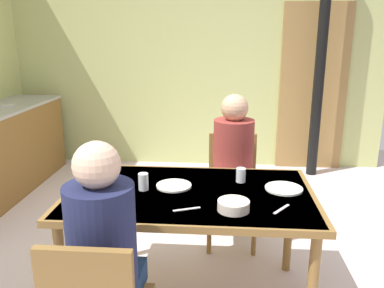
# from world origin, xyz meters

# --- Properties ---
(ground_plane) EXTENTS (6.66, 6.66, 0.00)m
(ground_plane) POSITION_xyz_m (0.00, 0.00, 0.00)
(ground_plane) COLOR silver
(wall_back) EXTENTS (4.73, 0.10, 2.89)m
(wall_back) POSITION_xyz_m (0.00, 2.56, 1.45)
(wall_back) COLOR #B3BB73
(wall_back) RESTS_ON ground_plane
(door_wooden) EXTENTS (0.80, 0.05, 2.00)m
(door_wooden) POSITION_xyz_m (1.48, 2.48, 1.00)
(door_wooden) COLOR olive
(door_wooden) RESTS_ON ground_plane
(stove_pipe_column) EXTENTS (0.12, 0.12, 2.89)m
(stove_pipe_column) POSITION_xyz_m (1.48, 2.21, 1.45)
(stove_pipe_column) COLOR black
(stove_pipe_column) RESTS_ON ground_plane
(dining_table) EXTENTS (1.46, 0.89, 0.74)m
(dining_table) POSITION_xyz_m (0.21, -0.24, 0.67)
(dining_table) COLOR brown
(dining_table) RESTS_ON ground_plane
(chair_far_diner) EXTENTS (0.40, 0.40, 0.87)m
(chair_far_diner) POSITION_xyz_m (0.48, 0.55, 0.50)
(chair_far_diner) COLOR brown
(chair_far_diner) RESTS_ON ground_plane
(person_near_diner) EXTENTS (0.30, 0.37, 0.77)m
(person_near_diner) POSITION_xyz_m (-0.12, -0.90, 0.78)
(person_near_diner) COLOR navy
(person_near_diner) RESTS_ON ground_plane
(person_far_diner) EXTENTS (0.30, 0.37, 0.77)m
(person_far_diner) POSITION_xyz_m (0.48, 0.42, 0.78)
(person_far_diner) COLOR brown
(person_far_diner) RESTS_ON ground_plane
(water_bottle_green_near) EXTENTS (0.07, 0.07, 0.31)m
(water_bottle_green_near) POSITION_xyz_m (-0.35, -0.26, 0.88)
(water_bottle_green_near) COLOR green
(water_bottle_green_near) RESTS_ON dining_table
(serving_bowl_center) EXTENTS (0.17, 0.17, 0.05)m
(serving_bowl_center) POSITION_xyz_m (0.46, -0.49, 0.76)
(serving_bowl_center) COLOR silver
(serving_bowl_center) RESTS_ON dining_table
(dinner_plate_near_left) EXTENTS (0.22, 0.22, 0.01)m
(dinner_plate_near_left) POSITION_xyz_m (0.77, -0.17, 0.74)
(dinner_plate_near_left) COLOR white
(dinner_plate_near_left) RESTS_ON dining_table
(dinner_plate_near_right) EXTENTS (0.22, 0.22, 0.01)m
(dinner_plate_near_right) POSITION_xyz_m (0.11, -0.17, 0.74)
(dinner_plate_near_right) COLOR white
(dinner_plate_near_right) RESTS_ON dining_table
(drinking_glass_by_near_diner) EXTENTS (0.06, 0.06, 0.10)m
(drinking_glass_by_near_diner) POSITION_xyz_m (-0.07, -0.24, 0.79)
(drinking_glass_by_near_diner) COLOR silver
(drinking_glass_by_near_diner) RESTS_ON dining_table
(drinking_glass_by_far_diner) EXTENTS (0.06, 0.06, 0.09)m
(drinking_glass_by_far_diner) POSITION_xyz_m (0.52, -0.06, 0.78)
(drinking_glass_by_far_diner) COLOR silver
(drinking_glass_by_far_diner) RESTS_ON dining_table
(bread_plate_sliced) EXTENTS (0.19, 0.19, 0.02)m
(bread_plate_sliced) POSITION_xyz_m (-0.35, -0.50, 0.75)
(bread_plate_sliced) COLOR #DBB77A
(bread_plate_sliced) RESTS_ON dining_table
(cutlery_knife_near) EXTENTS (0.15, 0.07, 0.00)m
(cutlery_knife_near) POSITION_xyz_m (0.21, -0.50, 0.74)
(cutlery_knife_near) COLOR silver
(cutlery_knife_near) RESTS_ON dining_table
(cutlery_fork_near) EXTENTS (0.10, 0.13, 0.00)m
(cutlery_fork_near) POSITION_xyz_m (0.72, -0.45, 0.74)
(cutlery_fork_near) COLOR silver
(cutlery_fork_near) RESTS_ON dining_table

